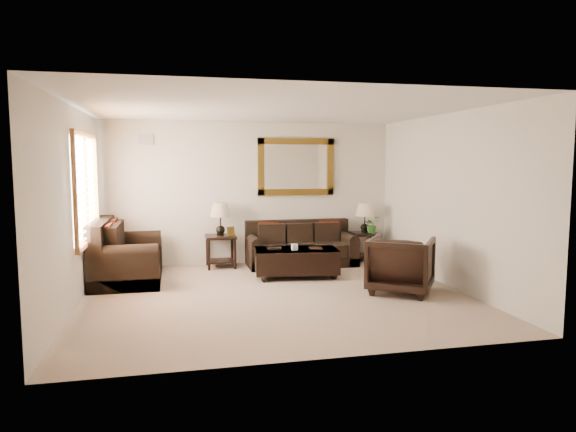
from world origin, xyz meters
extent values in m
cube|color=gray|center=(0.00, 0.00, 0.00)|extent=(5.50, 5.00, 0.01)
cube|color=white|center=(0.00, 0.00, 2.70)|extent=(5.50, 5.00, 0.01)
cube|color=beige|center=(0.00, 2.50, 1.35)|extent=(5.50, 0.01, 2.70)
cube|color=beige|center=(0.00, -2.50, 1.35)|extent=(5.50, 0.01, 2.70)
cube|color=beige|center=(-2.75, 0.00, 1.35)|extent=(0.01, 5.00, 2.70)
cube|color=beige|center=(2.75, 0.00, 1.35)|extent=(0.01, 5.00, 2.70)
cube|color=white|center=(-2.73, 0.90, 1.55)|extent=(0.01, 1.80, 1.50)
cube|color=brown|center=(-2.70, 0.90, 2.34)|extent=(0.06, 1.96, 0.08)
cube|color=brown|center=(-2.70, 0.90, 0.76)|extent=(0.06, 1.96, 0.08)
cube|color=brown|center=(-2.70, -0.04, 1.55)|extent=(0.06, 0.08, 1.50)
cube|color=brown|center=(-2.70, 1.84, 1.55)|extent=(0.06, 0.08, 1.50)
cube|color=brown|center=(-2.70, 0.90, 1.55)|extent=(0.05, 0.05, 1.50)
cube|color=#4C2F0F|center=(0.89, 2.46, 1.85)|extent=(1.50, 0.06, 1.10)
cube|color=white|center=(0.89, 2.48, 1.85)|extent=(1.26, 0.01, 0.86)
cube|color=#999999|center=(-1.90, 2.48, 2.35)|extent=(0.25, 0.02, 0.18)
cube|color=black|center=(0.89, 2.04, 0.08)|extent=(2.03, 0.87, 0.17)
cube|color=black|center=(0.89, 2.38, 0.62)|extent=(2.03, 0.20, 0.41)
cube|color=black|center=(0.35, 2.02, 0.29)|extent=(0.52, 0.72, 0.25)
cube|color=black|center=(0.89, 2.02, 0.29)|extent=(0.52, 0.72, 0.25)
cube|color=black|center=(1.43, 2.02, 0.29)|extent=(0.52, 0.72, 0.25)
cube|color=black|center=(-0.02, 2.04, 0.24)|extent=(0.20, 0.87, 0.49)
cylinder|color=black|center=(-0.02, 2.04, 0.49)|extent=(0.20, 0.86, 0.20)
cube|color=black|center=(1.80, 2.04, 0.24)|extent=(0.20, 0.87, 0.49)
cylinder|color=black|center=(1.80, 2.04, 0.49)|extent=(0.20, 0.86, 0.20)
cube|color=#591A0B|center=(0.30, 2.21, 0.62)|extent=(0.39, 0.17, 0.40)
cube|color=#591A0B|center=(1.48, 2.21, 0.62)|extent=(0.39, 0.17, 0.40)
cube|color=black|center=(-2.20, 1.47, 0.10)|extent=(1.06, 1.79, 0.20)
cube|color=black|center=(-2.61, 1.47, 0.75)|extent=(0.25, 1.79, 0.50)
cube|color=black|center=(-2.18, 1.14, 0.35)|extent=(0.87, 0.62, 0.30)
cube|color=black|center=(-2.18, 1.79, 0.35)|extent=(0.87, 0.62, 0.30)
cube|color=black|center=(-2.20, 0.70, 0.30)|extent=(1.06, 0.25, 0.59)
cylinder|color=black|center=(-2.20, 0.70, 0.59)|extent=(1.04, 0.25, 0.25)
cube|color=black|center=(-2.20, 2.24, 0.30)|extent=(1.06, 0.25, 0.59)
cylinder|color=black|center=(-2.20, 2.24, 0.59)|extent=(1.04, 0.25, 0.25)
cube|color=#591A0B|center=(-2.40, 1.09, 0.75)|extent=(0.21, 0.47, 0.48)
cube|color=#591A0B|center=(-2.40, 1.85, 0.75)|extent=(0.21, 0.47, 0.48)
cube|color=black|center=(-0.61, 2.19, 0.57)|extent=(0.55, 0.55, 0.05)
cube|color=black|center=(-0.61, 2.19, 0.12)|extent=(0.47, 0.47, 0.03)
cylinder|color=black|center=(-0.84, 1.95, 0.27)|extent=(0.05, 0.05, 0.55)
cylinder|color=black|center=(-0.37, 1.95, 0.27)|extent=(0.05, 0.05, 0.55)
cylinder|color=black|center=(-0.84, 2.42, 0.27)|extent=(0.05, 0.05, 0.55)
cylinder|color=black|center=(-0.37, 2.42, 0.27)|extent=(0.05, 0.05, 0.55)
sphere|color=black|center=(-0.61, 2.19, 0.70)|extent=(0.17, 0.17, 0.17)
cylinder|color=black|center=(-0.61, 2.19, 0.88)|extent=(0.02, 0.02, 0.36)
cone|color=tan|center=(-0.61, 2.19, 1.07)|extent=(0.38, 0.38, 0.26)
cube|color=#4C2F0F|center=(-0.43, 2.09, 0.68)|extent=(0.15, 0.10, 0.17)
cube|color=black|center=(2.21, 2.20, 0.54)|extent=(0.52, 0.52, 0.05)
cube|color=black|center=(2.21, 2.20, 0.11)|extent=(0.44, 0.44, 0.03)
cylinder|color=black|center=(1.99, 1.98, 0.26)|extent=(0.05, 0.05, 0.52)
cylinder|color=black|center=(2.43, 1.98, 0.26)|extent=(0.05, 0.05, 0.52)
cylinder|color=black|center=(1.99, 2.42, 0.26)|extent=(0.05, 0.05, 0.52)
cylinder|color=black|center=(2.43, 2.42, 0.26)|extent=(0.05, 0.05, 0.52)
sphere|color=black|center=(2.21, 2.20, 0.66)|extent=(0.16, 0.16, 0.16)
cylinder|color=black|center=(2.21, 2.20, 0.83)|extent=(0.02, 0.02, 0.34)
cone|color=tan|center=(2.21, 2.20, 1.01)|extent=(0.36, 0.36, 0.24)
sphere|color=black|center=(-0.02, 0.84, 0.05)|extent=(0.13, 0.13, 0.13)
sphere|color=black|center=(1.15, 0.84, 0.05)|extent=(0.13, 0.13, 0.13)
sphere|color=black|center=(-0.02, 1.37, 0.05)|extent=(0.13, 0.13, 0.13)
sphere|color=black|center=(1.15, 1.37, 0.05)|extent=(0.13, 0.13, 0.13)
cube|color=black|center=(0.57, 1.10, 0.28)|extent=(1.46, 0.90, 0.39)
cube|color=black|center=(0.57, 1.10, 0.46)|extent=(1.49, 0.92, 0.04)
cube|color=black|center=(0.20, 1.16, 0.49)|extent=(0.25, 0.19, 0.03)
cube|color=black|center=(0.89, 1.05, 0.49)|extent=(0.23, 0.17, 0.03)
cube|color=white|center=(0.52, 1.00, 0.53)|extent=(0.10, 0.08, 0.11)
imported|color=black|center=(1.85, -0.23, 0.46)|extent=(1.22, 1.21, 0.93)
imported|color=#25521C|center=(2.33, 2.11, 0.69)|extent=(0.40, 0.42, 0.26)
camera|label=1|loc=(-1.44, -7.22, 1.95)|focal=32.00mm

